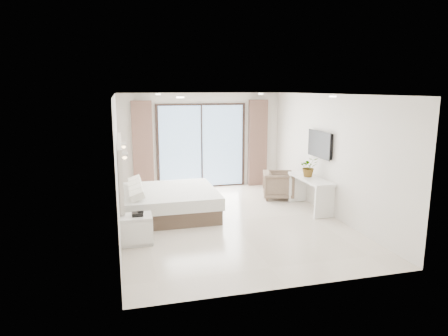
{
  "coord_description": "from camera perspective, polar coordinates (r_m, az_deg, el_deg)",
  "views": [
    {
      "loc": [
        -2.21,
        -7.98,
        2.81
      ],
      "look_at": [
        -0.03,
        0.4,
        1.09
      ],
      "focal_mm": 32.0,
      "sensor_mm": 36.0,
      "label": 1
    }
  ],
  "objects": [
    {
      "name": "bed",
      "position": [
        9.07,
        -8.01,
        -4.86
      ],
      "size": [
        2.1,
        2.0,
        0.73
      ],
      "color": "brown",
      "rests_on": "ground"
    },
    {
      "name": "ground",
      "position": [
        8.74,
        0.88,
        -7.49
      ],
      "size": [
        6.2,
        6.2,
        0.0
      ],
      "primitive_type": "plane",
      "color": "beige",
      "rests_on": "ground"
    },
    {
      "name": "armchair",
      "position": [
        10.46,
        7.8,
        -2.24
      ],
      "size": [
        0.9,
        0.93,
        0.78
      ],
      "primitive_type": "imported",
      "rotation": [
        0.0,
        0.0,
        1.27
      ],
      "color": "#7D6952",
      "rests_on": "ground"
    },
    {
      "name": "console_desk",
      "position": [
        9.59,
        12.23,
        -2.58
      ],
      "size": [
        0.48,
        1.53,
        0.77
      ],
      "color": "white",
      "rests_on": "ground"
    },
    {
      "name": "plant",
      "position": [
        9.6,
        12.01,
        -0.15
      ],
      "size": [
        0.52,
        0.55,
        0.36
      ],
      "primitive_type": "imported",
      "rotation": [
        0.0,
        0.0,
        -0.24
      ],
      "color": "#33662D",
      "rests_on": "console_desk"
    },
    {
      "name": "phone",
      "position": [
        7.48,
        -12.26,
        -6.47
      ],
      "size": [
        0.2,
        0.16,
        0.07
      ],
      "primitive_type": "cube",
      "rotation": [
        0.0,
        0.0,
        0.02
      ],
      "color": "black",
      "rests_on": "nightstand"
    },
    {
      "name": "room_shell",
      "position": [
        9.12,
        -1.69,
        3.51
      ],
      "size": [
        4.62,
        6.22,
        2.72
      ],
      "color": "silver",
      "rests_on": "ground"
    },
    {
      "name": "nightstand",
      "position": [
        7.6,
        -12.41,
        -8.57
      ],
      "size": [
        0.58,
        0.48,
        0.53
      ],
      "rotation": [
        0.0,
        0.0,
        -0.0
      ],
      "color": "white",
      "rests_on": "ground"
    }
  ]
}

